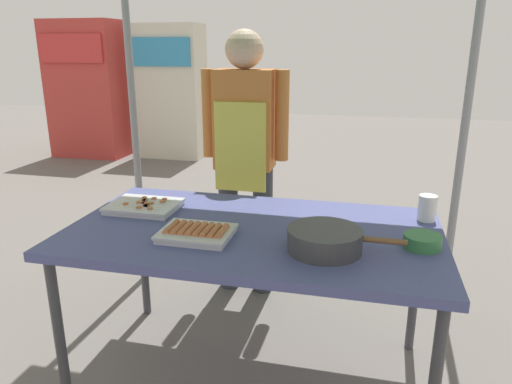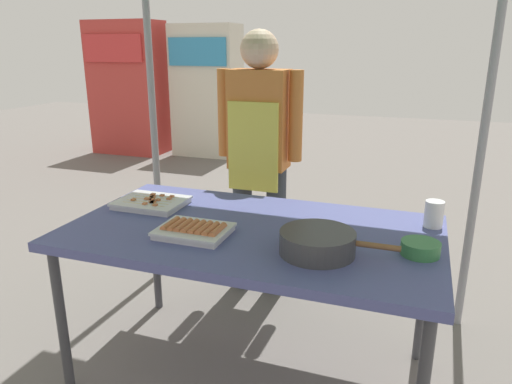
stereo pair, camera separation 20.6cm
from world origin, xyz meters
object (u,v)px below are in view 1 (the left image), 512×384
at_px(tray_grilled_sausages, 197,233).
at_px(cooking_wok, 325,239).
at_px(stall_table, 253,239).
at_px(drink_cup_near_edge, 427,208).
at_px(neighbor_stall_right, 170,92).
at_px(condiment_bowl, 422,241).
at_px(tray_meat_skewers, 144,206).
at_px(vendor_woman, 245,145).
at_px(neighbor_stall_left, 88,89).

xyz_separation_m(tray_grilled_sausages, cooking_wok, (0.53, -0.01, 0.03)).
bearing_deg(tray_grilled_sausages, stall_table, 36.96).
xyz_separation_m(cooking_wok, drink_cup_near_edge, (0.42, 0.44, 0.01)).
xyz_separation_m(cooking_wok, neighbor_stall_right, (-2.54, 4.48, 0.10)).
bearing_deg(drink_cup_near_edge, cooking_wok, -133.32).
distance_m(condiment_bowl, neighbor_stall_right, 5.25).
bearing_deg(tray_meat_skewers, vendor_woman, 65.22).
bearing_deg(neighbor_stall_right, condiment_bowl, -56.26).
bearing_deg(neighbor_stall_right, cooking_wok, -60.40).
bearing_deg(tray_grilled_sausages, condiment_bowl, 6.84).
height_order(cooking_wok, neighbor_stall_left, neighbor_stall_left).
xyz_separation_m(tray_meat_skewers, cooking_wok, (0.89, -0.28, 0.03)).
bearing_deg(cooking_wok, neighbor_stall_right, 119.60).
relative_size(neighbor_stall_left, neighbor_stall_right, 1.03).
height_order(tray_meat_skewers, vendor_woman, vendor_woman).
xyz_separation_m(stall_table, condiment_bowl, (0.69, -0.05, 0.08)).
height_order(stall_table, neighbor_stall_right, neighbor_stall_right).
bearing_deg(cooking_wok, stall_table, 153.30).
bearing_deg(neighbor_stall_right, stall_table, -62.78).
distance_m(stall_table, neighbor_stall_right, 4.86).
relative_size(tray_meat_skewers, drink_cup_near_edge, 2.79).
height_order(vendor_woman, neighbor_stall_right, neighbor_stall_right).
height_order(tray_grilled_sausages, vendor_woman, vendor_woman).
height_order(tray_grilled_sausages, drink_cup_near_edge, drink_cup_near_edge).
xyz_separation_m(drink_cup_near_edge, neighbor_stall_right, (-2.96, 4.04, 0.09)).
bearing_deg(neighbor_stall_right, drink_cup_near_edge, -53.75).
distance_m(drink_cup_near_edge, vendor_woman, 1.13).
height_order(vendor_woman, neighbor_stall_left, neighbor_stall_left).
bearing_deg(cooking_wok, vendor_woman, 120.39).
bearing_deg(stall_table, cooking_wok, -26.70).
bearing_deg(vendor_woman, tray_grilled_sausages, 92.66).
xyz_separation_m(drink_cup_near_edge, neighbor_stall_left, (-4.10, 3.84, 0.12)).
height_order(tray_meat_skewers, neighbor_stall_right, neighbor_stall_right).
distance_m(tray_grilled_sausages, vendor_woman, 0.98).
height_order(drink_cup_near_edge, vendor_woman, vendor_woman).
distance_m(condiment_bowl, neighbor_stall_left, 5.81).
relative_size(drink_cup_near_edge, vendor_woman, 0.07).
xyz_separation_m(stall_table, neighbor_stall_right, (-2.22, 4.31, 0.20)).
height_order(cooking_wok, neighbor_stall_right, neighbor_stall_right).
bearing_deg(neighbor_stall_left, tray_meat_skewers, -55.15).
bearing_deg(condiment_bowl, tray_grilled_sausages, -173.16).
relative_size(drink_cup_near_edge, neighbor_stall_right, 0.07).
relative_size(tray_meat_skewers, vendor_woman, 0.20).
relative_size(tray_grilled_sausages, tray_meat_skewers, 0.90).
height_order(tray_meat_skewers, neighbor_stall_left, neighbor_stall_left).
height_order(tray_meat_skewers, cooking_wok, cooking_wok).
distance_m(cooking_wok, vendor_woman, 1.14).
bearing_deg(tray_grilled_sausages, cooking_wok, -1.00).
bearing_deg(stall_table, tray_grilled_sausages, -143.04).
relative_size(tray_grilled_sausages, condiment_bowl, 2.02).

